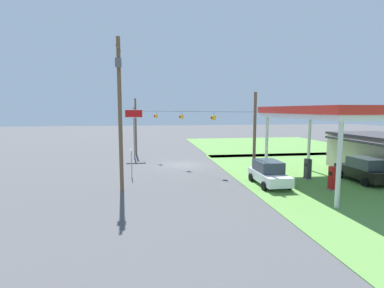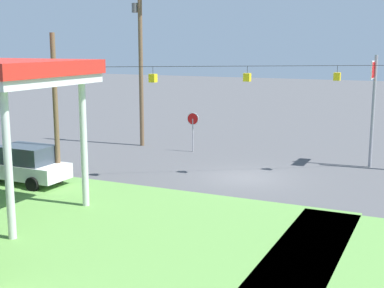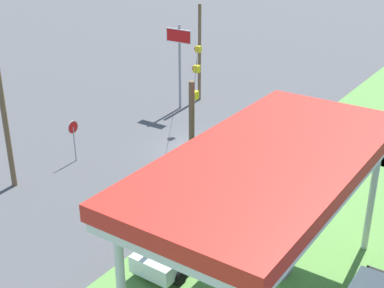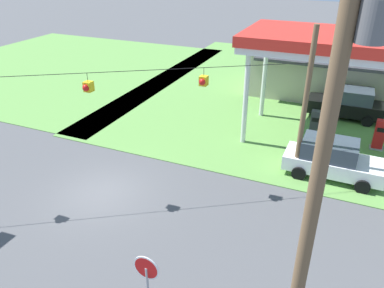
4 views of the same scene
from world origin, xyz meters
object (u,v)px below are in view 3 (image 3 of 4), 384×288
at_px(gas_station_canopy, 271,166).
at_px(car_at_pumps_front, 183,238).
at_px(stop_sign_overhead, 179,51).
at_px(fuel_pump_near, 283,257).
at_px(stop_sign_roadside, 73,132).

xyz_separation_m(gas_station_canopy, car_at_pumps_front, (-0.44, -3.96, -4.59)).
distance_m(car_at_pumps_front, stop_sign_overhead, 18.55).
bearing_deg(car_at_pumps_front, fuel_pump_near, 108.49).
distance_m(car_at_pumps_front, stop_sign_roadside, 11.38).
bearing_deg(fuel_pump_near, gas_station_canopy, 0.05).
bearing_deg(gas_station_canopy, fuel_pump_near, -179.95).
relative_size(car_at_pumps_front, stop_sign_overhead, 0.75).
bearing_deg(stop_sign_overhead, stop_sign_roadside, 0.98).
bearing_deg(fuel_pump_near, stop_sign_overhead, -132.47).
bearing_deg(car_at_pumps_front, stop_sign_roadside, -110.63).
bearing_deg(fuel_pump_near, car_at_pumps_front, -72.15).
height_order(fuel_pump_near, stop_sign_overhead, stop_sign_overhead).
bearing_deg(gas_station_canopy, stop_sign_roadside, -107.39).
distance_m(fuel_pump_near, stop_sign_roadside, 14.84).
height_order(gas_station_canopy, stop_sign_roadside, gas_station_canopy).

